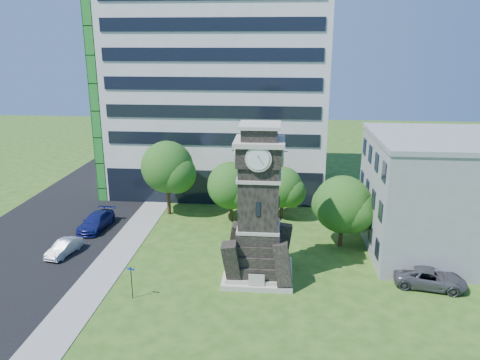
# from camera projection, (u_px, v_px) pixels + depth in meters

# --- Properties ---
(ground) EXTENTS (160.00, 160.00, 0.00)m
(ground) POSITION_uv_depth(u_px,v_px,m) (218.00, 286.00, 35.73)
(ground) COLOR #2C5217
(ground) RESTS_ON ground
(sidewalk) EXTENTS (3.00, 70.00, 0.06)m
(sidewalk) POSITION_uv_depth(u_px,v_px,m) (119.00, 252.00, 41.31)
(sidewalk) COLOR gray
(sidewalk) RESTS_ON ground
(street) EXTENTS (14.00, 80.00, 0.02)m
(street) POSITION_uv_depth(u_px,v_px,m) (27.00, 249.00, 42.04)
(street) COLOR black
(street) RESTS_ON ground
(clock_tower) EXTENTS (5.40, 5.40, 12.22)m
(clock_tower) POSITION_uv_depth(u_px,v_px,m) (259.00, 213.00, 35.87)
(clock_tower) COLOR beige
(clock_tower) RESTS_ON ground
(office_tall) EXTENTS (26.20, 15.11, 28.60)m
(office_tall) POSITION_uv_depth(u_px,v_px,m) (219.00, 73.00, 56.59)
(office_tall) COLOR white
(office_tall) RESTS_ON ground
(office_low) EXTENTS (15.20, 12.20, 10.40)m
(office_low) POSITION_uv_depth(u_px,v_px,m) (459.00, 196.00, 40.16)
(office_low) COLOR #95989A
(office_low) RESTS_ON ground
(car_street_mid) EXTENTS (2.08, 4.04, 1.27)m
(car_street_mid) POSITION_uv_depth(u_px,v_px,m) (64.00, 248.00, 40.82)
(car_street_mid) COLOR #B1B4BA
(car_street_mid) RESTS_ON ground
(car_street_north) EXTENTS (2.64, 5.47, 1.54)m
(car_street_north) POSITION_uv_depth(u_px,v_px,m) (96.00, 221.00, 46.39)
(car_street_north) COLOR navy
(car_street_north) RESTS_ON ground
(car_east_lot) EXTENTS (5.66, 3.37, 1.47)m
(car_east_lot) POSITION_uv_depth(u_px,v_px,m) (430.00, 278.00, 35.42)
(car_east_lot) COLOR #4D4D52
(car_east_lot) RESTS_ON ground
(park_bench) EXTENTS (1.75, 0.47, 0.91)m
(park_bench) POSITION_uv_depth(u_px,v_px,m) (277.00, 275.00, 36.41)
(park_bench) COLOR black
(park_bench) RESTS_ON ground
(street_sign) EXTENTS (0.60, 0.06, 2.48)m
(street_sign) POSITION_uv_depth(u_px,v_px,m) (131.00, 279.00, 33.62)
(street_sign) COLOR black
(street_sign) RESTS_ON ground
(tree_nw) EXTENTS (6.03, 5.48, 8.01)m
(tree_nw) POSITION_uv_depth(u_px,v_px,m) (168.00, 169.00, 49.16)
(tree_nw) COLOR #332114
(tree_nw) RESTS_ON ground
(tree_nc) EXTENTS (5.33, 4.85, 6.30)m
(tree_nc) POSITION_uv_depth(u_px,v_px,m) (232.00, 187.00, 47.53)
(tree_nc) COLOR #332114
(tree_nc) RESTS_ON ground
(tree_ne) EXTENTS (4.70, 4.28, 5.57)m
(tree_ne) POSITION_uv_depth(u_px,v_px,m) (283.00, 188.00, 48.48)
(tree_ne) COLOR #332114
(tree_ne) RESTS_ON ground
(tree_east) EXTENTS (5.67, 5.15, 6.61)m
(tree_east) POSITION_uv_depth(u_px,v_px,m) (343.00, 206.00, 41.63)
(tree_east) COLOR #332114
(tree_east) RESTS_ON ground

